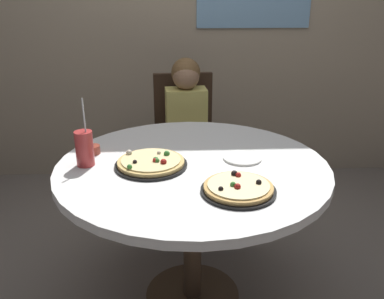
{
  "coord_description": "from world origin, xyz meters",
  "views": [
    {
      "loc": [
        -0.08,
        -1.76,
        1.52
      ],
      "look_at": [
        0.0,
        0.05,
        0.8
      ],
      "focal_mm": 39.51,
      "sensor_mm": 36.0,
      "label": 1
    }
  ],
  "objects_px": {
    "soda_cup": "(84,148)",
    "plate_small": "(242,158)",
    "sauce_bowl": "(93,150)",
    "diner_child": "(188,153)",
    "pizza_veggie": "(238,188)",
    "dining_table": "(193,183)",
    "chair_wooden": "(185,136)",
    "pizza_cheese": "(151,163)"
  },
  "relations": [
    {
      "from": "pizza_veggie",
      "to": "soda_cup",
      "type": "distance_m",
      "value": 0.71
    },
    {
      "from": "soda_cup",
      "to": "pizza_veggie",
      "type": "bearing_deg",
      "value": -24.46
    },
    {
      "from": "pizza_veggie",
      "to": "soda_cup",
      "type": "height_order",
      "value": "soda_cup"
    },
    {
      "from": "soda_cup",
      "to": "plate_small",
      "type": "xyz_separation_m",
      "value": [
        0.72,
        0.04,
        -0.08
      ]
    },
    {
      "from": "dining_table",
      "to": "pizza_cheese",
      "type": "bearing_deg",
      "value": -174.27
    },
    {
      "from": "dining_table",
      "to": "diner_child",
      "type": "distance_m",
      "value": 0.81
    },
    {
      "from": "diner_child",
      "to": "sauce_bowl",
      "type": "height_order",
      "value": "diner_child"
    },
    {
      "from": "plate_small",
      "to": "dining_table",
      "type": "bearing_deg",
      "value": -169.01
    },
    {
      "from": "diner_child",
      "to": "pizza_cheese",
      "type": "distance_m",
      "value": 0.88
    },
    {
      "from": "soda_cup",
      "to": "plate_small",
      "type": "height_order",
      "value": "soda_cup"
    },
    {
      "from": "dining_table",
      "to": "pizza_veggie",
      "type": "relative_size",
      "value": 4.15
    },
    {
      "from": "chair_wooden",
      "to": "diner_child",
      "type": "bearing_deg",
      "value": -85.87
    },
    {
      "from": "plate_small",
      "to": "chair_wooden",
      "type": "bearing_deg",
      "value": 104.65
    },
    {
      "from": "soda_cup",
      "to": "dining_table",
      "type": "bearing_deg",
      "value": -1.07
    },
    {
      "from": "diner_child",
      "to": "soda_cup",
      "type": "relative_size",
      "value": 3.53
    },
    {
      "from": "diner_child",
      "to": "sauce_bowl",
      "type": "xyz_separation_m",
      "value": [
        -0.48,
        -0.64,
        0.29
      ]
    },
    {
      "from": "chair_wooden",
      "to": "plate_small",
      "type": "xyz_separation_m",
      "value": [
        0.24,
        -0.93,
        0.22
      ]
    },
    {
      "from": "chair_wooden",
      "to": "sauce_bowl",
      "type": "distance_m",
      "value": 0.98
    },
    {
      "from": "diner_child",
      "to": "plate_small",
      "type": "distance_m",
      "value": 0.83
    },
    {
      "from": "sauce_bowl",
      "to": "plate_small",
      "type": "relative_size",
      "value": 0.39
    },
    {
      "from": "sauce_bowl",
      "to": "plate_small",
      "type": "xyz_separation_m",
      "value": [
        0.71,
        -0.1,
        -0.02
      ]
    },
    {
      "from": "soda_cup",
      "to": "plate_small",
      "type": "bearing_deg",
      "value": 2.93
    },
    {
      "from": "chair_wooden",
      "to": "diner_child",
      "type": "xyz_separation_m",
      "value": [
        0.01,
        -0.18,
        -0.05
      ]
    },
    {
      "from": "soda_cup",
      "to": "diner_child",
      "type": "bearing_deg",
      "value": 58.08
    },
    {
      "from": "soda_cup",
      "to": "sauce_bowl",
      "type": "bearing_deg",
      "value": 86.6
    },
    {
      "from": "diner_child",
      "to": "pizza_cheese",
      "type": "relative_size",
      "value": 3.32
    },
    {
      "from": "diner_child",
      "to": "soda_cup",
      "type": "xyz_separation_m",
      "value": [
        -0.49,
        -0.78,
        0.35
      ]
    },
    {
      "from": "diner_child",
      "to": "plate_small",
      "type": "height_order",
      "value": "diner_child"
    },
    {
      "from": "dining_table",
      "to": "plate_small",
      "type": "xyz_separation_m",
      "value": [
        0.24,
        0.05,
        0.1
      ]
    },
    {
      "from": "dining_table",
      "to": "plate_small",
      "type": "relative_size",
      "value": 6.88
    },
    {
      "from": "diner_child",
      "to": "sauce_bowl",
      "type": "distance_m",
      "value": 0.85
    },
    {
      "from": "sauce_bowl",
      "to": "plate_small",
      "type": "bearing_deg",
      "value": -8.06
    },
    {
      "from": "pizza_veggie",
      "to": "pizza_cheese",
      "type": "relative_size",
      "value": 0.92
    },
    {
      "from": "chair_wooden",
      "to": "plate_small",
      "type": "distance_m",
      "value": 0.98
    },
    {
      "from": "sauce_bowl",
      "to": "plate_small",
      "type": "distance_m",
      "value": 0.72
    },
    {
      "from": "chair_wooden",
      "to": "pizza_veggie",
      "type": "relative_size",
      "value": 3.18
    },
    {
      "from": "soda_cup",
      "to": "sauce_bowl",
      "type": "height_order",
      "value": "soda_cup"
    },
    {
      "from": "sauce_bowl",
      "to": "plate_small",
      "type": "height_order",
      "value": "sauce_bowl"
    },
    {
      "from": "chair_wooden",
      "to": "soda_cup",
      "type": "distance_m",
      "value": 1.12
    },
    {
      "from": "soda_cup",
      "to": "plate_small",
      "type": "relative_size",
      "value": 1.7
    },
    {
      "from": "dining_table",
      "to": "sauce_bowl",
      "type": "relative_size",
      "value": 17.7
    },
    {
      "from": "pizza_cheese",
      "to": "sauce_bowl",
      "type": "height_order",
      "value": "pizza_cheese"
    }
  ]
}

